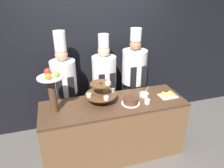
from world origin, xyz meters
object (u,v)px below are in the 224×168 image
(tiered_stand, at_px, (101,92))
(cup_white, at_px, (147,101))
(fruit_pedestal, at_px, (52,88))
(chef_center_left, at_px, (104,82))
(chef_center_right, at_px, (134,76))
(cake_square_tray, at_px, (168,95))
(chef_left, at_px, (65,86))
(serving_bowl_far, at_px, (144,95))
(cake_round, at_px, (131,101))

(tiered_stand, relative_size, cup_white, 5.74)
(tiered_stand, height_order, fruit_pedestal, fruit_pedestal)
(chef_center_left, distance_m, chef_center_right, 0.54)
(fruit_pedestal, height_order, chef_center_left, chef_center_left)
(cake_square_tray, xyz_separation_m, chef_left, (-1.46, 0.68, 0.05))
(cup_white, bearing_deg, chef_center_right, 81.12)
(chef_center_left, bearing_deg, cake_square_tray, -40.06)
(cake_square_tray, distance_m, serving_bowl_far, 0.36)
(cake_square_tray, relative_size, chef_left, 0.14)
(serving_bowl_far, xyz_separation_m, chef_center_right, (0.07, 0.58, 0.06))
(serving_bowl_far, height_order, chef_left, chef_left)
(serving_bowl_far, height_order, chef_center_right, chef_center_right)
(cake_round, height_order, chef_center_left, chef_center_left)
(cake_square_tray, bearing_deg, cup_white, -165.37)
(chef_center_left, bearing_deg, chef_left, 179.99)
(tiered_stand, distance_m, cake_square_tray, 1.02)
(tiered_stand, height_order, cup_white, tiered_stand)
(cake_round, distance_m, chef_center_right, 0.80)
(fruit_pedestal, bearing_deg, tiered_stand, 4.77)
(cake_round, distance_m, chef_left, 1.11)
(fruit_pedestal, relative_size, chef_left, 0.31)
(chef_left, bearing_deg, cake_square_tray, -24.94)
(fruit_pedestal, distance_m, cup_white, 1.30)
(fruit_pedestal, relative_size, cup_white, 7.46)
(chef_left, xyz_separation_m, chef_center_left, (0.65, -0.00, -0.02))
(cake_round, bearing_deg, cake_square_tray, 3.95)
(serving_bowl_far, bearing_deg, chef_center_right, 82.83)
(tiered_stand, relative_size, chef_left, 0.24)
(cake_square_tray, height_order, chef_center_left, chef_center_left)
(cake_round, height_order, serving_bowl_far, serving_bowl_far)
(tiered_stand, xyz_separation_m, cake_square_tray, (1.00, -0.11, -0.14))
(fruit_pedestal, height_order, cake_square_tray, fruit_pedestal)
(fruit_pedestal, distance_m, chef_center_right, 1.53)
(cake_round, xyz_separation_m, chef_left, (-0.84, 0.72, 0.02))
(tiered_stand, xyz_separation_m, serving_bowl_far, (0.66, -0.01, -0.13))
(tiered_stand, height_order, cake_square_tray, tiered_stand)
(cup_white, bearing_deg, cake_square_tray, 14.63)
(fruit_pedestal, distance_m, cake_round, 1.07)
(fruit_pedestal, height_order, cup_white, fruit_pedestal)
(cup_white, xyz_separation_m, serving_bowl_far, (0.05, 0.21, -0.00))
(tiered_stand, bearing_deg, cake_square_tray, -6.45)
(cup_white, relative_size, chef_left, 0.04)
(cake_round, distance_m, chef_center_left, 0.75)
(cup_white, relative_size, chef_center_left, 0.04)
(cake_square_tray, distance_m, chef_left, 1.61)
(cake_round, bearing_deg, fruit_pedestal, 174.29)
(chef_left, xyz_separation_m, chef_center_right, (1.19, -0.00, 0.02))
(tiered_stand, distance_m, chef_center_right, 0.93)
(chef_center_left, bearing_deg, tiered_stand, -108.94)
(serving_bowl_far, relative_size, chef_center_left, 0.09)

